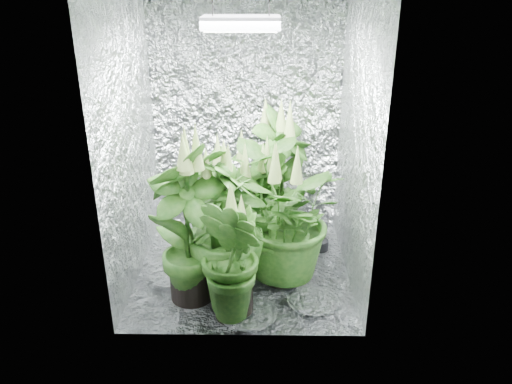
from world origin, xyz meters
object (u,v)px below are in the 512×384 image
object	(u,v)px
plant_f	(188,223)
circulation_fan	(316,232)
plant_e	(282,218)
plant_a	(227,200)
plant_d	(225,226)
plant_b	(281,174)
plant_g	(233,259)
grow_lamp	(241,23)
plant_c	(259,206)

from	to	relation	value
plant_f	circulation_fan	distance (m)	1.25
plant_f	plant_e	bearing A→B (deg)	20.41
plant_a	plant_f	bearing A→B (deg)	-109.97
plant_a	plant_d	world-z (taller)	plant_d
plant_b	plant_d	distance (m)	0.98
plant_g	circulation_fan	world-z (taller)	plant_g
grow_lamp	plant_e	size ratio (longest dim) A/B	0.47
plant_b	plant_c	size ratio (longest dim) A/B	1.19
plant_a	plant_f	xyz separation A→B (m)	(-0.21, -0.59, 0.10)
grow_lamp	plant_b	xyz separation A→B (m)	(0.30, 0.61, -1.27)
plant_g	plant_c	bearing A→B (deg)	77.85
plant_d	plant_e	bearing A→B (deg)	17.74
plant_c	plant_g	size ratio (longest dim) A/B	1.06
plant_g	plant_f	bearing A→B (deg)	145.82
plant_e	circulation_fan	bearing A→B (deg)	55.90
plant_c	plant_e	size ratio (longest dim) A/B	0.94
circulation_fan	plant_b	bearing A→B (deg)	151.08
grow_lamp	plant_d	bearing A→B (deg)	-112.35
plant_e	plant_f	world-z (taller)	plant_f
grow_lamp	plant_b	distance (m)	1.45
plant_a	plant_f	distance (m)	0.64
plant_e	plant_d	bearing A→B (deg)	-162.26
plant_a	plant_g	size ratio (longest dim) A/B	1.08
plant_a	plant_b	bearing A→B (deg)	43.24
plant_b	plant_f	distance (m)	1.19
plant_c	plant_f	world-z (taller)	plant_f
grow_lamp	plant_a	bearing A→B (deg)	123.93
grow_lamp	plant_f	bearing A→B (deg)	-132.29
plant_f	circulation_fan	bearing A→B (deg)	36.35
grow_lamp	plant_d	xyz separation A→B (m)	(-0.11, -0.28, -1.32)
plant_c	plant_g	bearing A→B (deg)	-102.15
plant_a	plant_e	distance (m)	0.55
plant_c	plant_e	xyz separation A→B (m)	(0.16, -0.31, 0.05)
plant_d	plant_g	xyz separation A→B (m)	(0.07, -0.32, -0.07)
plant_b	circulation_fan	xyz separation A→B (m)	(0.29, -0.31, -0.39)
grow_lamp	plant_c	size ratio (longest dim) A/B	0.50
grow_lamp	plant_d	world-z (taller)	grow_lamp
plant_g	circulation_fan	size ratio (longest dim) A/B	2.55
plant_a	plant_b	distance (m)	0.60
plant_c	plant_g	distance (m)	0.77
grow_lamp	plant_g	size ratio (longest dim) A/B	0.53
circulation_fan	plant_d	bearing A→B (deg)	-123.18
plant_b	plant_d	xyz separation A→B (m)	(-0.41, -0.89, -0.04)
plant_b	plant_f	bearing A→B (deg)	-123.04
plant_e	plant_f	bearing A→B (deg)	-159.59
plant_d	plant_e	world-z (taller)	plant_d
grow_lamp	plant_c	distance (m)	1.38
plant_a	circulation_fan	world-z (taller)	plant_a
plant_c	plant_e	bearing A→B (deg)	-62.00
plant_b	circulation_fan	size ratio (longest dim) A/B	3.22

